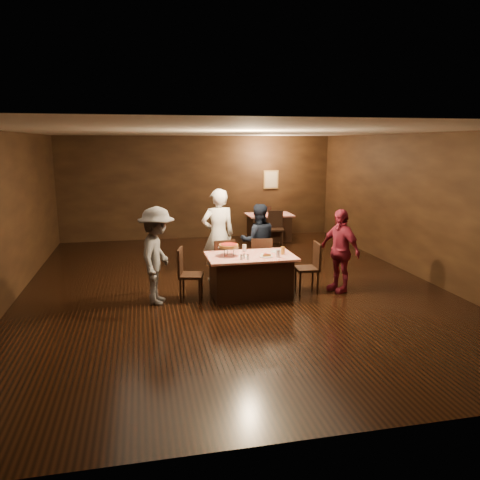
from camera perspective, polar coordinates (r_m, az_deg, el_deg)
name	(u,v)px	position (r m, az deg, el deg)	size (l,w,h in m)	color
room	(231,178)	(8.97, -1.09, 7.58)	(10.00, 10.04, 3.02)	black
main_table	(250,275)	(8.68, 1.28, -4.34)	(1.60, 1.00, 0.77)	#B5170C
back_table	(269,227)	(13.64, 3.56, 1.57)	(1.30, 0.90, 0.77)	#A80B0D
chair_far_left	(222,262)	(9.29, -2.19, -2.69)	(0.42, 0.42, 0.95)	black
chair_far_right	(261,260)	(9.45, 2.60, -2.44)	(0.42, 0.42, 0.95)	black
chair_end_left	(191,274)	(8.48, -5.99, -4.16)	(0.42, 0.42, 0.95)	black
chair_end_right	(307,267)	(8.96, 8.15, -3.33)	(0.42, 0.42, 0.95)	black
chair_back_near	(276,228)	(12.96, 4.39, 1.43)	(0.42, 0.42, 0.95)	black
chair_back_far	(264,221)	(14.20, 2.91, 2.35)	(0.42, 0.42, 0.95)	black
diner_white_jacket	(218,235)	(9.54, -2.68, 0.60)	(0.69, 0.45, 1.89)	white
diner_navy_hoodie	(258,241)	(9.79, 2.23, -0.10)	(0.76, 0.59, 1.56)	black
diner_grey_knit	(157,256)	(8.29, -10.07, -1.90)	(1.11, 0.64, 1.72)	slate
diner_red_shirt	(340,250)	(9.05, 12.06, -1.26)	(0.93, 0.39, 1.59)	maroon
pizza_stand	(229,246)	(8.51, -1.40, -0.73)	(0.38, 0.38, 0.22)	black
plate_with_slice	(266,255)	(8.46, 3.22, -1.89)	(0.25, 0.25, 0.06)	white
plate_empty	(277,252)	(8.86, 4.53, -1.41)	(0.25, 0.25, 0.01)	white
glass_front_right	(278,253)	(8.44, 4.66, -1.64)	(0.08, 0.08, 0.14)	silver
glass_amber	(283,251)	(8.67, 5.23, -1.29)	(0.08, 0.08, 0.14)	#BF7F26
glass_back	(244,248)	(8.84, 0.53, -0.99)	(0.08, 0.08, 0.14)	silver
condiments	(244,257)	(8.26, 0.53, -2.05)	(0.17, 0.10, 0.09)	silver
napkin_center	(266,254)	(8.65, 3.23, -1.75)	(0.16, 0.16, 0.01)	white
napkin_left	(243,256)	(8.50, 0.38, -1.97)	(0.16, 0.16, 0.01)	white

